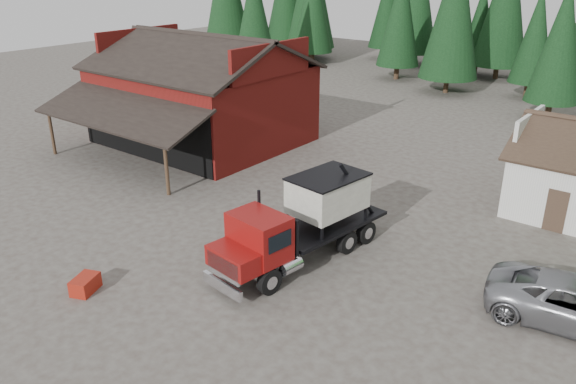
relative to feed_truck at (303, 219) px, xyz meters
The scene contains 8 objects.
ground 4.50m from the feed_truck, 166.00° to the right, with size 120.00×120.00×0.00m, color #484039.
red_barn 17.48m from the feed_truck, 149.33° to the left, with size 12.80×13.63×7.18m.
conifer_backdrop 41.23m from the feed_truck, 95.59° to the left, with size 76.00×16.00×16.00m, color black, non-canonical shape.
near_pine_a 37.77m from the feed_truck, 133.93° to the left, with size 4.40×4.40×11.40m.
near_pine_b 29.36m from the feed_truck, 86.07° to the left, with size 3.96×3.96×10.40m.
near_pine_d 34.42m from the feed_truck, 103.64° to the left, with size 5.28×5.28×13.40m.
feed_truck is the anchor object (origin of this frame).
equip_box 8.68m from the feed_truck, 125.09° to the right, with size 0.70×1.10×0.60m, color maroon.
Camera 1 is at (16.06, -15.51, 11.53)m, focal length 35.00 mm.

